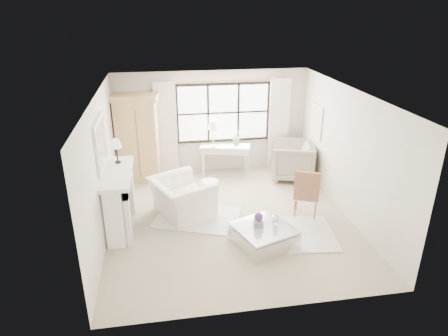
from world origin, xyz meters
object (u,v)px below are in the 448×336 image
at_px(console_table, 225,160).
at_px(coffee_table, 263,236).
at_px(armoire, 138,138).
at_px(club_armchair, 182,198).

xyz_separation_m(console_table, coffee_table, (0.16, -3.47, -0.22)).
distance_m(armoire, console_table, 2.34).
height_order(club_armchair, coffee_table, club_armchair).
distance_m(club_armchair, coffee_table, 2.03).
bearing_deg(club_armchair, console_table, -56.85).
bearing_deg(console_table, club_armchair, -107.28).
relative_size(armoire, club_armchair, 1.78).
bearing_deg(armoire, club_armchair, -57.68).
distance_m(console_table, coffee_table, 3.48).
relative_size(console_table, coffee_table, 1.07).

